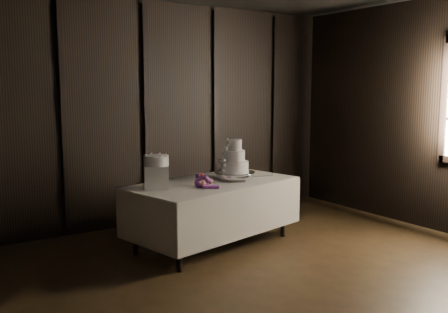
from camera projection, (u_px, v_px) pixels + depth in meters
room at (337, 134)px, 3.80m from camera, size 6.08×7.08×3.08m
display_table at (213, 211)px, 5.87m from camera, size 2.17×1.44×0.76m
cake_stand at (235, 176)px, 5.99m from camera, size 0.49×0.49×0.09m
wedding_cake at (234, 160)px, 5.93m from camera, size 0.37×0.33×0.39m
bouquet at (201, 181)px, 5.53m from camera, size 0.44×0.48×0.18m
box_pedestal at (156, 177)px, 5.47m from camera, size 0.35×0.35×0.25m
small_cake at (156, 160)px, 5.44m from camera, size 0.36×0.36×0.11m
cake_knife at (255, 176)px, 6.15m from camera, size 0.35×0.18×0.01m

